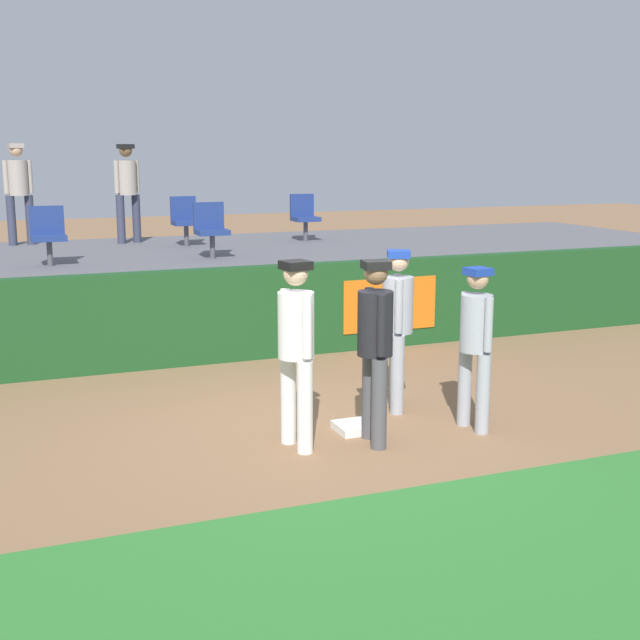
# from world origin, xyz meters

# --- Properties ---
(ground_plane) EXTENTS (60.00, 60.00, 0.00)m
(ground_plane) POSITION_xyz_m (0.00, 0.00, 0.00)
(ground_plane) COLOR #846042
(grass_foreground_strip) EXTENTS (18.00, 2.80, 0.01)m
(grass_foreground_strip) POSITION_xyz_m (0.00, -3.08, 0.00)
(grass_foreground_strip) COLOR #2D722D
(grass_foreground_strip) RESTS_ON ground_plane
(first_base) EXTENTS (0.40, 0.40, 0.08)m
(first_base) POSITION_xyz_m (0.29, -0.11, 0.04)
(first_base) COLOR white
(first_base) RESTS_ON ground_plane
(player_fielder_home) EXTENTS (0.41, 0.59, 1.86)m
(player_fielder_home) POSITION_xyz_m (-0.45, -0.34, 1.08)
(player_fielder_home) COLOR white
(player_fielder_home) RESTS_ON ground_plane
(player_runner_visitor) EXTENTS (0.45, 0.47, 1.81)m
(player_runner_visitor) POSITION_xyz_m (1.03, 0.42, 1.05)
(player_runner_visitor) COLOR #9EA3AD
(player_runner_visitor) RESTS_ON ground_plane
(player_coach_visitor) EXTENTS (0.36, 0.48, 1.72)m
(player_coach_visitor) POSITION_xyz_m (1.46, -0.51, 1.00)
(player_coach_visitor) COLOR #9EA3AD
(player_coach_visitor) RESTS_ON ground_plane
(player_umpire) EXTENTS (0.40, 0.51, 1.85)m
(player_umpire) POSITION_xyz_m (0.31, -0.51, 1.07)
(player_umpire) COLOR #4C4C51
(player_umpire) RESTS_ON ground_plane
(field_wall) EXTENTS (18.00, 0.26, 1.31)m
(field_wall) POSITION_xyz_m (0.01, 3.29, 0.66)
(field_wall) COLOR #19471E
(field_wall) RESTS_ON ground_plane
(bleacher_platform) EXTENTS (18.00, 4.80, 1.27)m
(bleacher_platform) POSITION_xyz_m (0.00, 5.86, 0.64)
(bleacher_platform) COLOR #59595E
(bleacher_platform) RESTS_ON ground_plane
(seat_back_center) EXTENTS (0.44, 0.44, 0.84)m
(seat_back_center) POSITION_xyz_m (0.03, 6.53, 1.75)
(seat_back_center) COLOR #4C4C51
(seat_back_center) RESTS_ON bleacher_platform
(seat_front_center) EXTENTS (0.47, 0.44, 0.84)m
(seat_front_center) POSITION_xyz_m (0.02, 4.73, 1.75)
(seat_front_center) COLOR #4C4C51
(seat_front_center) RESTS_ON bleacher_platform
(seat_back_right) EXTENTS (0.45, 0.44, 0.84)m
(seat_back_right) POSITION_xyz_m (2.22, 6.53, 1.75)
(seat_back_right) COLOR #4C4C51
(seat_back_right) RESTS_ON bleacher_platform
(seat_front_left) EXTENTS (0.48, 0.44, 0.84)m
(seat_front_left) POSITION_xyz_m (-2.35, 4.73, 1.75)
(seat_front_left) COLOR #4C4C51
(seat_front_left) RESTS_ON bleacher_platform
(spectator_hooded) EXTENTS (0.48, 0.38, 1.73)m
(spectator_hooded) POSITION_xyz_m (-2.60, 7.70, 2.28)
(spectator_hooded) COLOR #33384C
(spectator_hooded) RESTS_ON bleacher_platform
(spectator_capped) EXTENTS (0.46, 0.42, 1.72)m
(spectator_capped) POSITION_xyz_m (-0.81, 7.32, 2.27)
(spectator_capped) COLOR #33384C
(spectator_capped) RESTS_ON bleacher_platform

